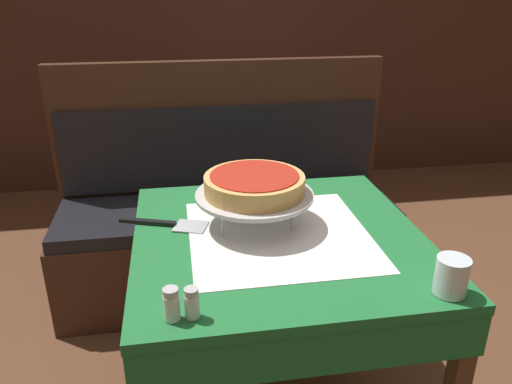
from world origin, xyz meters
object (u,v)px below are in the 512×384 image
at_px(dining_table_rear, 253,117).
at_px(pizza_pan_stand, 254,196).
at_px(deep_dish_pizza, 254,184).
at_px(condiment_caddy, 250,96).
at_px(dining_table_front, 279,261).
at_px(salt_shaker, 172,304).
at_px(napkin_holder, 240,176).
at_px(water_glass_near, 452,276).
at_px(booth_bench, 227,229).
at_px(pizza_server, 166,224).
at_px(pepper_shaker, 192,303).

relative_size(dining_table_rear, pizza_pan_stand, 2.10).
bearing_deg(deep_dish_pizza, condiment_caddy, 81.68).
relative_size(dining_table_front, salt_shaker, 10.83).
height_order(pizza_pan_stand, deep_dish_pizza, deep_dish_pizza).
height_order(dining_table_rear, napkin_holder, napkin_holder).
distance_m(dining_table_rear, napkin_holder, 1.47).
distance_m(water_glass_near, napkin_holder, 0.87).
height_order(salt_shaker, condiment_caddy, condiment_caddy).
xyz_separation_m(dining_table_rear, booth_bench, (-0.28, -0.99, -0.30)).
distance_m(booth_bench, napkin_holder, 0.63).
bearing_deg(pizza_server, napkin_holder, 44.87).
height_order(salt_shaker, napkin_holder, napkin_holder).
height_order(booth_bench, water_glass_near, booth_bench).
height_order(pizza_pan_stand, condiment_caddy, condiment_caddy).
distance_m(pizza_server, pepper_shaker, 0.49).
xyz_separation_m(pizza_pan_stand, water_glass_near, (0.42, -0.45, -0.05)).
bearing_deg(pizza_server, dining_table_rear, 72.11).
bearing_deg(pepper_shaker, salt_shaker, 180.00).
height_order(pizza_pan_stand, pepper_shaker, pizza_pan_stand).
distance_m(dining_table_rear, pizza_server, 1.80).
relative_size(dining_table_front, water_glass_near, 9.06).
bearing_deg(water_glass_near, booth_bench, 109.32).
height_order(pizza_server, pepper_shaker, pepper_shaker).
xyz_separation_m(deep_dish_pizza, pepper_shaker, (-0.22, -0.45, -0.10)).
distance_m(dining_table_front, pizza_server, 0.38).
distance_m(deep_dish_pizza, water_glass_near, 0.62).
relative_size(deep_dish_pizza, condiment_caddy, 1.99).
height_order(dining_table_front, condiment_caddy, condiment_caddy).
bearing_deg(pepper_shaker, pizza_server, 97.19).
relative_size(deep_dish_pizza, napkin_holder, 3.12).
relative_size(dining_table_rear, pizza_server, 2.70).
bearing_deg(water_glass_near, salt_shaker, 179.37).
bearing_deg(pepper_shaker, booth_bench, 80.29).
distance_m(deep_dish_pizza, pepper_shaker, 0.51).
bearing_deg(dining_table_rear, pizza_server, -107.89).
bearing_deg(pizza_pan_stand, booth_bench, 90.82).
height_order(dining_table_front, salt_shaker, salt_shaker).
bearing_deg(pizza_pan_stand, water_glass_near, -47.58).
xyz_separation_m(booth_bench, water_glass_near, (0.43, -1.22, 0.45)).
height_order(deep_dish_pizza, condiment_caddy, deep_dish_pizza).
distance_m(dining_table_front, deep_dish_pizza, 0.25).
height_order(booth_bench, napkin_holder, booth_bench).
bearing_deg(booth_bench, condiment_caddy, 74.93).
relative_size(dining_table_front, pizza_server, 3.07).
bearing_deg(water_glass_near, pepper_shaker, 179.32).
distance_m(pizza_server, napkin_holder, 0.39).
relative_size(pizza_server, salt_shaker, 3.53).
bearing_deg(dining_table_front, dining_table_rear, 83.46).
bearing_deg(condiment_caddy, booth_bench, -105.07).
relative_size(deep_dish_pizza, pepper_shaker, 4.08).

